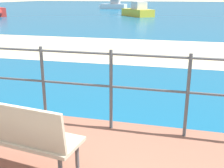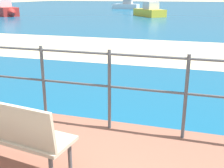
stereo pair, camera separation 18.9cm
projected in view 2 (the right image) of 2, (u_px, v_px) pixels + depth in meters
sea_water at (191, 9)px, 38.19m from camera, size 90.00×90.00×0.01m
beach_strip at (163, 51)px, 9.45m from camera, size 54.04×5.12×0.01m
railing_fence at (109, 82)px, 3.67m from camera, size 5.94×0.04×1.09m
boat_near at (149, 11)px, 24.74m from camera, size 3.31×3.78×1.24m
boat_mid at (126, 5)px, 38.03m from camera, size 4.01×1.78×1.51m
boat_far at (6, 10)px, 25.44m from camera, size 3.92×3.52×1.61m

